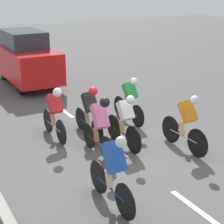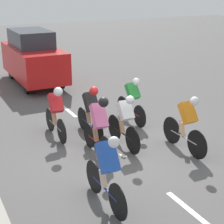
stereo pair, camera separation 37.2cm
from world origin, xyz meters
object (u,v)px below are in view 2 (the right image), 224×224
(support_car, at_px, (33,57))
(cyclist_blue, at_px, (107,169))
(cyclist_red, at_px, (56,110))
(cyclist_pink, at_px, (99,124))
(cyclist_white, at_px, (125,120))
(cyclist_green, at_px, (132,99))
(cyclist_black, at_px, (91,109))
(cyclist_orange, at_px, (186,123))

(support_car, bearing_deg, cyclist_blue, 82.10)
(cyclist_red, distance_m, cyclist_blue, 3.57)
(cyclist_pink, xyz_separation_m, cyclist_white, (-0.78, -0.14, -0.09))
(cyclist_red, bearing_deg, cyclist_green, -177.75)
(cyclist_green, xyz_separation_m, cyclist_black, (1.53, 0.42, 0.04))
(cyclist_white, bearing_deg, support_car, -87.97)
(cyclist_blue, relative_size, cyclist_green, 1.01)
(cyclist_black, distance_m, support_car, 6.28)
(cyclist_red, xyz_separation_m, support_car, (-1.08, -5.95, 0.30))
(cyclist_orange, bearing_deg, cyclist_pink, -20.64)
(cyclist_blue, distance_m, cyclist_black, 3.42)
(cyclist_blue, xyz_separation_m, support_car, (-1.32, -9.51, 0.30))
(cyclist_blue, distance_m, cyclist_white, 2.70)
(support_car, bearing_deg, cyclist_black, 88.10)
(cyclist_pink, xyz_separation_m, cyclist_blue, (0.80, 2.05, -0.05))
(cyclist_blue, bearing_deg, cyclist_green, -125.84)
(cyclist_blue, distance_m, cyclist_green, 4.51)
(cyclist_red, bearing_deg, cyclist_pink, 110.06)
(cyclist_white, bearing_deg, cyclist_black, -65.93)
(support_car, bearing_deg, cyclist_green, 102.72)
(cyclist_red, relative_size, cyclist_black, 0.97)
(cyclist_green, bearing_deg, cyclist_white, 54.11)
(cyclist_white, height_order, support_car, support_car)
(cyclist_pink, bearing_deg, cyclist_green, -138.97)
(cyclist_black, relative_size, cyclist_orange, 0.97)
(cyclist_red, distance_m, cyclist_black, 0.93)
(cyclist_blue, xyz_separation_m, cyclist_white, (-1.58, -2.19, -0.04))
(cyclist_red, relative_size, cyclist_blue, 0.96)
(cyclist_green, bearing_deg, support_car, -77.28)
(support_car, bearing_deg, cyclist_red, 79.75)
(cyclist_black, bearing_deg, cyclist_blue, 71.04)
(cyclist_red, xyz_separation_m, cyclist_black, (-0.87, 0.33, -0.00))
(cyclist_pink, distance_m, cyclist_blue, 2.20)
(cyclist_red, distance_m, support_car, 6.05)
(cyclist_pink, bearing_deg, cyclist_white, -170.00)
(cyclist_red, xyz_separation_m, cyclist_orange, (-2.57, 2.27, -0.02))
(cyclist_black, bearing_deg, cyclist_orange, 131.17)
(cyclist_green, xyz_separation_m, cyclist_orange, (-0.17, 2.36, 0.02))
(support_car, bearing_deg, cyclist_white, 92.03)
(cyclist_pink, distance_m, cyclist_orange, 2.15)
(cyclist_black, height_order, cyclist_white, cyclist_black)
(cyclist_orange, bearing_deg, cyclist_black, -48.83)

